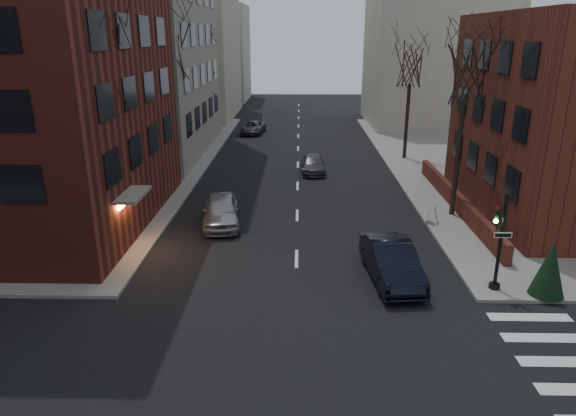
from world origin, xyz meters
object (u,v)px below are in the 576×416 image
object	(u,v)px
parked_sedan	(392,261)
car_lane_gray	(313,164)
streetlamp_near	(167,129)
car_lane_silver	(221,210)
tree_left_a	(103,67)
sandwich_board	(432,213)
streetlamp_far	(216,93)
tree_right_b	(411,65)
car_lane_far	(253,128)
tree_left_b	(167,49)
tree_left_c	(205,55)
tree_right_a	(467,71)
traffic_signal	(498,248)
evergreen_shrub	(550,269)

from	to	relation	value
parked_sedan	car_lane_gray	xyz separation A→B (m)	(-2.84, 17.71, -0.20)
streetlamp_near	car_lane_silver	distance (m)	7.71
tree_left_a	sandwich_board	xyz separation A→B (m)	(16.13, 2.66, -7.83)
streetlamp_far	car_lane_silver	distance (m)	26.13
tree_right_b	car_lane_far	world-z (taller)	tree_right_b
sandwich_board	tree_left_b	bearing A→B (deg)	167.23
tree_left_c	car_lane_gray	bearing A→B (deg)	-50.99
streetlamp_near	sandwich_board	xyz separation A→B (m)	(15.53, -5.34, -3.60)
tree_left_b	car_lane_far	xyz separation A→B (m)	(4.07, 17.29, -8.29)
tree_right_a	sandwich_board	world-z (taller)	tree_right_a
tree_right_a	traffic_signal	bearing A→B (deg)	-95.47
tree_left_a	car_lane_gray	size ratio (longest dim) A/B	2.39
parked_sedan	car_lane_silver	size ratio (longest dim) A/B	1.05
traffic_signal	parked_sedan	size ratio (longest dim) A/B	0.80
tree_left_c	tree_right_b	distance (m)	19.34
streetlamp_far	tree_right_b	bearing A→B (deg)	-30.47
tree_left_c	car_lane_far	world-z (taller)	tree_left_c
parked_sedan	car_lane_gray	size ratio (longest dim) A/B	1.17
car_lane_silver	evergreen_shrub	world-z (taller)	evergreen_shrub
car_lane_silver	car_lane_gray	size ratio (longest dim) A/B	1.11
tree_right_a	parked_sedan	distance (m)	11.79
evergreen_shrub	traffic_signal	bearing A→B (deg)	165.32
tree_left_a	tree_right_b	bearing A→B (deg)	45.64
parked_sedan	sandwich_board	distance (m)	7.45
car_lane_gray	evergreen_shrub	world-z (taller)	evergreen_shrub
car_lane_far	sandwich_board	xyz separation A→B (m)	(12.07, -26.63, 0.01)
car_lane_far	tree_right_b	bearing A→B (deg)	-32.60
tree_right_a	car_lane_silver	world-z (taller)	tree_right_a
tree_left_a	streetlamp_far	bearing A→B (deg)	88.77
tree_left_b	streetlamp_near	world-z (taller)	tree_left_b
tree_left_a	streetlamp_near	world-z (taller)	tree_left_a
car_lane_gray	tree_left_b	bearing A→B (deg)	-170.99
tree_left_a	parked_sedan	size ratio (longest dim) A/B	2.05
tree_right_b	car_lane_gray	size ratio (longest dim) A/B	2.14
traffic_signal	car_lane_gray	xyz separation A→B (m)	(-6.78, 18.71, -1.29)
streetlamp_far	car_lane_gray	distance (m)	17.46
streetlamp_near	car_lane_gray	world-z (taller)	streetlamp_near
tree_left_a	car_lane_silver	xyz separation A→B (m)	(4.67, 2.42, -7.66)
streetlamp_far	car_lane_gray	world-z (taller)	streetlamp_far
streetlamp_near	evergreen_shrub	world-z (taller)	streetlamp_near
sandwich_board	evergreen_shrub	distance (m)	8.55
tree_left_b	sandwich_board	world-z (taller)	tree_left_b
tree_left_c	streetlamp_far	size ratio (longest dim) A/B	1.55
car_lane_gray	sandwich_board	size ratio (longest dim) A/B	4.40
streetlamp_near	car_lane_gray	xyz separation A→B (m)	(9.36, 5.71, -3.62)
car_lane_far	tree_left_b	bearing A→B (deg)	-96.00
streetlamp_near	traffic_signal	bearing A→B (deg)	-38.87
tree_left_a	tree_left_b	xyz separation A→B (m)	(0.00, 12.00, 0.44)
car_lane_silver	tree_left_a	bearing A→B (deg)	-160.58
parked_sedan	car_lane_far	world-z (taller)	parked_sedan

